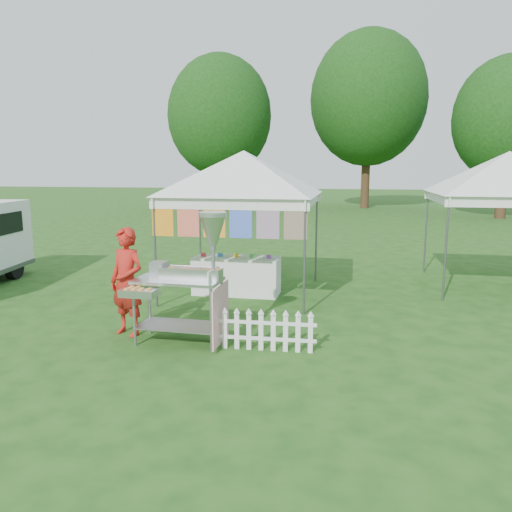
# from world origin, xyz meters

# --- Properties ---
(ground) EXTENTS (120.00, 120.00, 0.00)m
(ground) POSITION_xyz_m (0.00, 0.00, 0.00)
(ground) COLOR #1E4814
(ground) RESTS_ON ground
(canopy_main) EXTENTS (4.24, 4.24, 3.45)m
(canopy_main) POSITION_xyz_m (0.00, 3.49, 2.99)
(canopy_main) COLOR #59595E
(canopy_main) RESTS_ON ground
(canopy_right) EXTENTS (4.24, 4.24, 3.45)m
(canopy_right) POSITION_xyz_m (5.50, 5.00, 2.99)
(canopy_right) COLOR #59595E
(canopy_right) RESTS_ON ground
(tree_left) EXTENTS (6.40, 6.40, 9.53)m
(tree_left) POSITION_xyz_m (-6.00, 24.00, 5.83)
(tree_left) COLOR #3B2715
(tree_left) RESTS_ON ground
(tree_mid) EXTENTS (7.60, 7.60, 11.52)m
(tree_mid) POSITION_xyz_m (3.00, 28.00, 7.14)
(tree_mid) COLOR #3B2715
(tree_mid) RESTS_ON ground
(tree_right) EXTENTS (5.60, 5.60, 8.42)m
(tree_right) POSITION_xyz_m (10.00, 22.00, 5.18)
(tree_right) COLOR #3B2715
(tree_right) RESTS_ON ground
(donut_cart) EXTENTS (1.46, 0.96, 2.01)m
(donut_cart) POSITION_xyz_m (-0.09, 0.22, 1.18)
(donut_cart) COLOR gray
(donut_cart) RESTS_ON ground
(vendor) EXTENTS (0.73, 0.60, 1.73)m
(vendor) POSITION_xyz_m (-1.24, 0.45, 0.86)
(vendor) COLOR red
(vendor) RESTS_ON ground
(picket_fence) EXTENTS (1.44, 0.07, 0.56)m
(picket_fence) POSITION_xyz_m (1.07, 0.14, 0.29)
(picket_fence) COLOR white
(picket_fence) RESTS_ON ground
(display_table) EXTENTS (1.80, 0.70, 0.79)m
(display_table) POSITION_xyz_m (-0.13, 3.34, 0.40)
(display_table) COLOR white
(display_table) RESTS_ON ground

